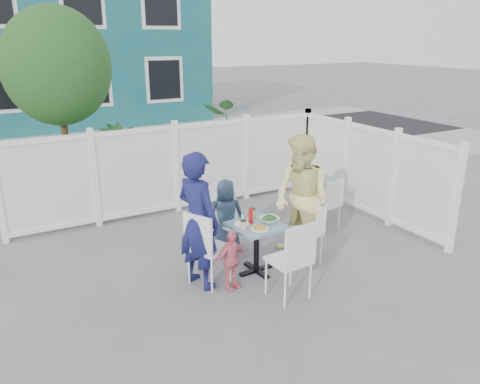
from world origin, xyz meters
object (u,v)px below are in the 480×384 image
spare_table (311,188)px  woman (302,199)px  main_table (257,235)px  chair_left (205,243)px  chair_near (294,256)px  chair_right (310,225)px  chair_back (231,219)px  boy (226,216)px  toddler (231,260)px  man (198,221)px

spare_table → woman: woman is taller
spare_table → woman: 1.55m
main_table → chair_left: 0.76m
chair_left → chair_near: bearing=19.1°
chair_right → woman: (-0.08, 0.13, 0.37)m
chair_back → woman: bearing=121.0°
spare_table → chair_right: chair_right is taller
chair_near → boy: size_ratio=0.91×
main_table → woman: 0.86m
main_table → spare_table: spare_table is taller
chair_back → toddler: 1.17m
spare_table → chair_back: bearing=-168.2°
chair_near → woman: size_ratio=0.56×
main_table → chair_back: 0.81m
chair_left → chair_back: chair_left is taller
spare_table → chair_right: size_ratio=0.86×
chair_right → chair_near: (-0.83, -0.76, 0.05)m
chair_left → chair_near: (0.78, -0.84, 0.00)m
chair_right → woman: size_ratio=0.51×
main_table → woman: size_ratio=0.39×
chair_back → boy: (-0.09, -0.02, 0.06)m
chair_right → boy: bearing=56.3°
main_table → chair_back: size_ratio=0.83×
toddler → boy: bearing=54.7°
spare_table → toddler: size_ratio=1.01×
chair_right → main_table: bearing=95.4°
man → chair_left: bearing=-150.4°
boy → chair_left: bearing=66.2°
chair_back → chair_near: (-0.01, -1.63, 0.09)m
spare_table → boy: (-1.87, -0.39, -0.03)m
chair_near → main_table: bearing=86.6°
spare_table → chair_near: 2.68m
main_table → man: size_ratio=0.40×
spare_table → main_table: bearing=-147.0°
chair_near → chair_right: bearing=37.8°
main_table → spare_table: 2.16m
chair_right → chair_back: 1.19m
main_table → woman: bearing=5.0°
main_table → toddler: toddler is taller
spare_table → man: bearing=-157.1°
chair_near → man: size_ratio=0.57×
spare_table → chair_near: size_ratio=0.78×
main_table → chair_left: (-0.76, 0.02, 0.05)m
woman → spare_table: bearing=126.4°
main_table → toddler: size_ratio=0.90×
main_table → chair_near: 0.83m
spare_table → chair_left: chair_left is taller
spare_table → boy: 1.91m
chair_left → toddler: 0.40m
boy → spare_table: bearing=-149.5°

